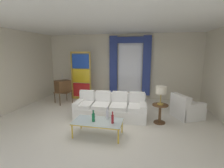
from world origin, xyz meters
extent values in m
plane|color=silver|center=(0.00, 0.00, 0.00)|extent=(16.00, 16.00, 0.00)
cube|color=beige|center=(0.00, 3.06, 1.50)|extent=(8.00, 0.12, 3.00)
cube|color=beige|center=(-3.66, 0.60, 1.50)|extent=(0.12, 7.00, 3.00)
cube|color=white|center=(0.00, 0.80, 3.02)|extent=(8.00, 7.60, 0.04)
cube|color=white|center=(0.44, 2.98, 1.55)|extent=(1.10, 0.02, 2.50)
cylinder|color=gold|center=(0.44, 2.90, 2.86)|extent=(2.00, 0.04, 0.04)
cube|color=navy|center=(-0.33, 2.88, 1.55)|extent=(0.36, 0.12, 2.70)
cube|color=navy|center=(1.21, 2.88, 1.55)|extent=(0.36, 0.12, 2.70)
cube|color=navy|center=(0.44, 2.88, 2.72)|extent=(1.80, 0.10, 0.28)
cube|color=white|center=(0.10, 0.33, 0.19)|extent=(2.37, 1.05, 0.38)
cube|color=white|center=(0.07, 0.70, 0.39)|extent=(2.33, 0.35, 0.78)
cube|color=white|center=(1.17, 0.40, 0.28)|extent=(0.26, 0.87, 0.56)
cube|color=white|center=(-0.97, 0.26, 0.28)|extent=(0.26, 0.87, 0.56)
cube|color=white|center=(0.97, 0.33, 0.44)|extent=(0.58, 0.77, 0.12)
cube|color=white|center=(0.95, 0.65, 0.66)|extent=(0.52, 0.17, 0.40)
cube|color=white|center=(0.39, 0.30, 0.44)|extent=(0.58, 0.77, 0.12)
cube|color=white|center=(0.37, 0.62, 0.66)|extent=(0.52, 0.17, 0.40)
cube|color=white|center=(-0.19, 0.26, 0.44)|extent=(0.58, 0.77, 0.12)
cube|color=white|center=(-0.21, 0.58, 0.66)|extent=(0.52, 0.17, 0.40)
cube|color=white|center=(-0.77, 0.22, 0.44)|extent=(0.58, 0.77, 0.12)
cube|color=white|center=(-0.79, 0.54, 0.66)|extent=(0.52, 0.17, 0.40)
cube|color=silver|center=(0.05, -0.91, 0.40)|extent=(1.27, 0.65, 0.02)
cube|color=gold|center=(0.05, -0.61, 0.38)|extent=(1.27, 0.04, 0.03)
cube|color=gold|center=(0.05, -1.22, 0.38)|extent=(1.27, 0.04, 0.03)
cube|color=gold|center=(-0.57, -0.91, 0.38)|extent=(0.04, 0.65, 0.03)
cube|color=gold|center=(0.66, -0.91, 0.38)|extent=(0.04, 0.65, 0.03)
cylinder|color=gold|center=(-0.55, -0.63, 0.19)|extent=(0.04, 0.04, 0.38)
cylinder|color=gold|center=(0.64, -0.63, 0.19)|extent=(0.04, 0.04, 0.38)
cylinder|color=gold|center=(-0.55, -1.20, 0.19)|extent=(0.04, 0.04, 0.38)
cylinder|color=gold|center=(0.64, -1.20, 0.19)|extent=(0.04, 0.04, 0.38)
cylinder|color=maroon|center=(0.45, -0.97, 0.52)|extent=(0.07, 0.07, 0.21)
cylinder|color=maroon|center=(0.45, -0.97, 0.65)|extent=(0.03, 0.03, 0.06)
sphere|color=maroon|center=(0.45, -0.97, 0.70)|extent=(0.04, 0.04, 0.04)
cylinder|color=#196B3D|center=(-0.06, -0.97, 0.51)|extent=(0.08, 0.08, 0.21)
cylinder|color=#196B3D|center=(-0.06, -0.97, 0.65)|extent=(0.04, 0.04, 0.06)
sphere|color=#196B3D|center=(-0.06, -0.97, 0.70)|extent=(0.05, 0.05, 0.05)
cylinder|color=silver|center=(0.26, -0.72, 0.53)|extent=(0.07, 0.07, 0.23)
cylinder|color=silver|center=(0.26, -0.72, 0.67)|extent=(0.03, 0.03, 0.06)
sphere|color=silver|center=(0.26, -0.72, 0.72)|extent=(0.04, 0.04, 0.04)
cube|color=brown|center=(-2.26, 1.51, 0.50)|extent=(0.62, 0.54, 0.03)
cylinder|color=brown|center=(-2.61, 1.42, 0.25)|extent=(0.04, 0.04, 0.50)
cylinder|color=brown|center=(-2.29, 1.88, 0.25)|extent=(0.04, 0.04, 0.50)
cylinder|color=brown|center=(-2.22, 1.15, 0.25)|extent=(0.04, 0.04, 0.50)
cylinder|color=brown|center=(-1.90, 1.61, 0.25)|extent=(0.04, 0.04, 0.50)
cube|color=brown|center=(-2.26, 1.51, 0.76)|extent=(0.71, 0.73, 0.48)
cube|color=black|center=(-2.45, 1.65, 0.78)|extent=(0.23, 0.33, 0.30)
cylinder|color=gold|center=(-2.49, 1.58, 0.59)|extent=(0.03, 0.04, 0.04)
cylinder|color=gold|center=(-2.40, 1.71, 0.59)|extent=(0.03, 0.04, 0.04)
cylinder|color=silver|center=(-2.26, 1.51, 1.18)|extent=(0.08, 0.11, 0.34)
cylinder|color=silver|center=(-2.26, 1.51, 1.18)|extent=(0.08, 0.11, 0.34)
cube|color=white|center=(2.63, 0.94, 0.20)|extent=(1.08, 1.08, 0.40)
cube|color=white|center=(2.63, 0.94, 0.45)|extent=(0.93, 0.93, 0.10)
cube|color=white|center=(2.35, 0.80, 0.40)|extent=(0.54, 0.80, 0.80)
cube|color=white|center=(2.49, 1.23, 0.29)|extent=(0.74, 0.50, 0.58)
cube|color=white|center=(2.78, 0.66, 0.29)|extent=(0.74, 0.50, 0.58)
cube|color=gold|center=(-2.19, 2.29, 1.10)|extent=(0.05, 0.05, 2.20)
cube|color=gold|center=(-1.29, 2.29, 1.10)|extent=(0.05, 0.05, 2.20)
cube|color=gold|center=(-1.74, 2.29, 2.17)|extent=(0.90, 0.05, 0.06)
cube|color=gold|center=(-1.74, 2.29, 0.05)|extent=(0.90, 0.05, 0.10)
cube|color=red|center=(-1.74, 2.29, 0.43)|extent=(0.82, 0.02, 0.64)
cube|color=yellow|center=(-1.74, 2.29, 1.10)|extent=(0.82, 0.02, 0.64)
cube|color=#1E47B7|center=(-1.74, 2.29, 1.77)|extent=(0.82, 0.02, 0.64)
cylinder|color=beige|center=(-1.38, 2.09, 0.03)|extent=(0.16, 0.16, 0.06)
ellipsoid|color=#144FAF|center=(-1.38, 2.09, 0.14)|extent=(0.18, 0.32, 0.20)
sphere|color=#144FAF|center=(-1.38, 2.23, 0.25)|extent=(0.09, 0.09, 0.09)
cone|color=gold|center=(-1.38, 2.29, 0.25)|extent=(0.02, 0.04, 0.02)
cone|color=#1B6E51|center=(-1.38, 1.91, 0.24)|extent=(0.44, 0.40, 0.50)
cylinder|color=brown|center=(1.69, 0.27, 0.58)|extent=(0.48, 0.48, 0.03)
cylinder|color=brown|center=(1.69, 0.27, 0.29)|extent=(0.08, 0.08, 0.55)
cylinder|color=brown|center=(1.69, 0.27, 0.01)|extent=(0.36, 0.36, 0.03)
cylinder|color=#B29338|center=(1.69, 0.27, 0.61)|extent=(0.18, 0.18, 0.04)
cylinder|color=#B29338|center=(1.69, 0.27, 0.81)|extent=(0.03, 0.03, 0.36)
cylinder|color=beige|center=(1.69, 0.27, 1.05)|extent=(0.32, 0.32, 0.22)
camera|label=1|loc=(1.28, -4.82, 2.17)|focal=26.67mm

